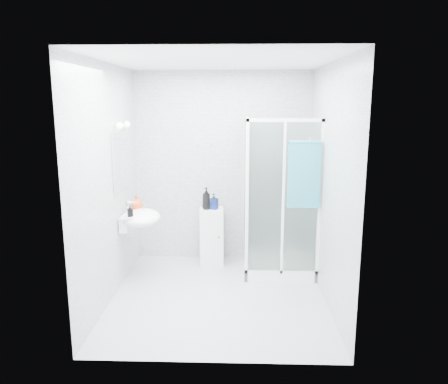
{
  "coord_description": "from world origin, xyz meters",
  "views": [
    {
      "loc": [
        0.21,
        -4.65,
        2.19
      ],
      "look_at": [
        0.05,
        0.35,
        1.15
      ],
      "focal_mm": 35.0,
      "sensor_mm": 36.0,
      "label": 1
    }
  ],
  "objects_px": {
    "hand_towel": "(304,173)",
    "soap_dispenser_orange": "(136,202)",
    "shampoo_bottle_a": "(206,198)",
    "shampoo_bottle_b": "(214,201)",
    "storage_cabinet": "(212,236)",
    "shower_enclosure": "(273,239)",
    "wall_basin": "(139,218)",
    "soap_dispenser_black": "(130,211)"
  },
  "relations": [
    {
      "from": "hand_towel",
      "to": "soap_dispenser_orange",
      "type": "relative_size",
      "value": 4.19
    },
    {
      "from": "hand_towel",
      "to": "soap_dispenser_orange",
      "type": "bearing_deg",
      "value": 172.93
    },
    {
      "from": "shower_enclosure",
      "to": "shampoo_bottle_b",
      "type": "distance_m",
      "value": 0.93
    },
    {
      "from": "storage_cabinet",
      "to": "shampoo_bottle_b",
      "type": "xyz_separation_m",
      "value": [
        0.03,
        -0.01,
        0.49
      ]
    },
    {
      "from": "shampoo_bottle_b",
      "to": "storage_cabinet",
      "type": "bearing_deg",
      "value": 168.46
    },
    {
      "from": "shampoo_bottle_b",
      "to": "soap_dispenser_black",
      "type": "xyz_separation_m",
      "value": [
        -0.94,
        -0.77,
        0.05
      ]
    },
    {
      "from": "storage_cabinet",
      "to": "soap_dispenser_black",
      "type": "bearing_deg",
      "value": -142.26
    },
    {
      "from": "shampoo_bottle_b",
      "to": "soap_dispenser_orange",
      "type": "distance_m",
      "value": 1.04
    },
    {
      "from": "shampoo_bottle_b",
      "to": "wall_basin",
      "type": "bearing_deg",
      "value": -145.79
    },
    {
      "from": "wall_basin",
      "to": "soap_dispenser_orange",
      "type": "xyz_separation_m",
      "value": [
        -0.07,
        0.17,
        0.16
      ]
    },
    {
      "from": "wall_basin",
      "to": "hand_towel",
      "type": "xyz_separation_m",
      "value": [
        1.96,
        -0.09,
        0.59
      ]
    },
    {
      "from": "hand_towel",
      "to": "shampoo_bottle_a",
      "type": "relative_size",
      "value": 2.67
    },
    {
      "from": "storage_cabinet",
      "to": "hand_towel",
      "type": "xyz_separation_m",
      "value": [
        1.11,
        -0.69,
        1.0
      ]
    },
    {
      "from": "storage_cabinet",
      "to": "soap_dispenser_orange",
      "type": "xyz_separation_m",
      "value": [
        -0.91,
        -0.44,
        0.57
      ]
    },
    {
      "from": "hand_towel",
      "to": "wall_basin",
      "type": "bearing_deg",
      "value": 177.52
    },
    {
      "from": "shampoo_bottle_a",
      "to": "shampoo_bottle_b",
      "type": "xyz_separation_m",
      "value": [
        0.1,
        0.01,
        -0.04
      ]
    },
    {
      "from": "shower_enclosure",
      "to": "soap_dispenser_orange",
      "type": "bearing_deg",
      "value": -175.05
    },
    {
      "from": "shampoo_bottle_a",
      "to": "soap_dispenser_black",
      "type": "distance_m",
      "value": 1.13
    },
    {
      "from": "wall_basin",
      "to": "shampoo_bottle_a",
      "type": "distance_m",
      "value": 0.98
    },
    {
      "from": "shampoo_bottle_a",
      "to": "soap_dispenser_orange",
      "type": "bearing_deg",
      "value": -153.68
    },
    {
      "from": "shower_enclosure",
      "to": "hand_towel",
      "type": "relative_size",
      "value": 2.52
    },
    {
      "from": "shower_enclosure",
      "to": "hand_towel",
      "type": "xyz_separation_m",
      "value": [
        0.3,
        -0.4,
        0.93
      ]
    },
    {
      "from": "soap_dispenser_black",
      "to": "shampoo_bottle_b",
      "type": "bearing_deg",
      "value": 39.31
    },
    {
      "from": "shampoo_bottle_b",
      "to": "shower_enclosure",
      "type": "bearing_deg",
      "value": -19.8
    },
    {
      "from": "shampoo_bottle_a",
      "to": "shampoo_bottle_b",
      "type": "height_order",
      "value": "shampoo_bottle_a"
    },
    {
      "from": "storage_cabinet",
      "to": "shampoo_bottle_a",
      "type": "height_order",
      "value": "shampoo_bottle_a"
    },
    {
      "from": "soap_dispenser_black",
      "to": "soap_dispenser_orange",
      "type": "bearing_deg",
      "value": 90.64
    },
    {
      "from": "soap_dispenser_black",
      "to": "wall_basin",
      "type": "bearing_deg",
      "value": 69.51
    },
    {
      "from": "shampoo_bottle_a",
      "to": "storage_cabinet",
      "type": "bearing_deg",
      "value": 14.25
    },
    {
      "from": "wall_basin",
      "to": "storage_cabinet",
      "type": "relative_size",
      "value": 0.73
    },
    {
      "from": "storage_cabinet",
      "to": "shampoo_bottle_a",
      "type": "relative_size",
      "value": 2.59
    },
    {
      "from": "shampoo_bottle_a",
      "to": "soap_dispenser_orange",
      "type": "height_order",
      "value": "shampoo_bottle_a"
    },
    {
      "from": "storage_cabinet",
      "to": "hand_towel",
      "type": "height_order",
      "value": "hand_towel"
    },
    {
      "from": "shower_enclosure",
      "to": "soap_dispenser_black",
      "type": "bearing_deg",
      "value": -164.05
    },
    {
      "from": "hand_towel",
      "to": "soap_dispenser_orange",
      "type": "xyz_separation_m",
      "value": [
        -2.03,
        0.25,
        -0.42
      ]
    },
    {
      "from": "wall_basin",
      "to": "shampoo_bottle_a",
      "type": "bearing_deg",
      "value": 37.01
    },
    {
      "from": "soap_dispenser_orange",
      "to": "soap_dispenser_black",
      "type": "height_order",
      "value": "soap_dispenser_orange"
    },
    {
      "from": "shampoo_bottle_a",
      "to": "shampoo_bottle_b",
      "type": "bearing_deg",
      "value": 6.2
    },
    {
      "from": "shower_enclosure",
      "to": "hand_towel",
      "type": "distance_m",
      "value": 1.06
    },
    {
      "from": "wall_basin",
      "to": "storage_cabinet",
      "type": "xyz_separation_m",
      "value": [
        0.85,
        0.6,
        -0.41
      ]
    },
    {
      "from": "hand_towel",
      "to": "shampoo_bottle_b",
      "type": "bearing_deg",
      "value": 147.83
    },
    {
      "from": "storage_cabinet",
      "to": "soap_dispenser_black",
      "type": "height_order",
      "value": "soap_dispenser_black"
    }
  ]
}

